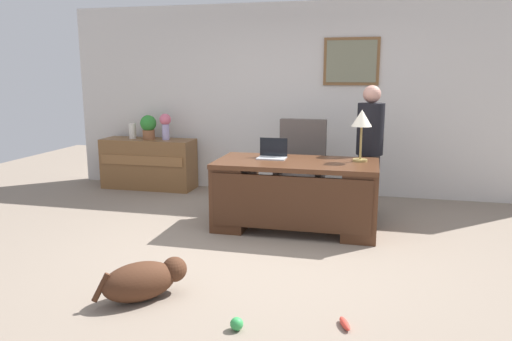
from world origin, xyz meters
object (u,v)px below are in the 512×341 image
(person_standing, at_px, (369,150))
(dog_toy_ball, at_px, (237,324))
(armchair, at_px, (301,170))
(potted_plant, at_px, (148,126))
(desk_lamp, at_px, (362,121))
(vase_with_flowers, at_px, (165,124))
(dog_toy_bone, at_px, (345,324))
(credenza, at_px, (149,164))
(dog_lying, at_px, (144,280))
(desk, at_px, (296,193))
(laptop, at_px, (273,153))
(vase_empty, at_px, (132,131))

(person_standing, xyz_separation_m, dog_toy_ball, (-0.81, -3.03, -0.77))
(armchair, bearing_deg, potted_plant, 166.72)
(desk_lamp, distance_m, vase_with_flowers, 3.15)
(armchair, relative_size, dog_toy_bone, 6.36)
(credenza, distance_m, desk_lamp, 3.51)
(dog_lying, relative_size, dog_toy_ball, 6.82)
(desk_lamp, bearing_deg, dog_toy_ball, -106.37)
(desk, height_order, dog_toy_ball, desk)
(desk, relative_size, potted_plant, 4.93)
(laptop, bearing_deg, vase_with_flowers, 145.43)
(armchair, height_order, person_standing, person_standing)
(potted_plant, bearing_deg, dog_toy_ball, -56.97)
(desk, xyz_separation_m, dog_lying, (-0.86, -1.99, -0.26))
(dog_toy_ball, bearing_deg, armchair, 90.67)
(dog_lying, bearing_deg, credenza, 115.16)
(desk, xyz_separation_m, vase_with_flowers, (-2.19, 1.46, 0.57))
(laptop, bearing_deg, potted_plant, 148.98)
(vase_empty, xyz_separation_m, dog_toy_bone, (3.40, -3.51, -0.84))
(dog_lying, bearing_deg, vase_with_flowers, 111.02)
(person_standing, distance_m, dog_toy_bone, 2.92)
(dog_toy_bone, bearing_deg, credenza, 131.94)
(laptop, bearing_deg, armchair, 73.43)
(credenza, xyz_separation_m, laptop, (2.18, -1.30, 0.45))
(person_standing, distance_m, vase_empty, 3.57)
(credenza, height_order, armchair, armchair)
(person_standing, xyz_separation_m, laptop, (-1.07, -0.60, 0.01))
(dog_lying, bearing_deg, potted_plant, 114.90)
(vase_with_flowers, relative_size, vase_empty, 1.66)
(vase_with_flowers, height_order, dog_toy_bone, vase_with_flowers)
(credenza, height_order, dog_toy_ball, credenza)
(laptop, relative_size, potted_plant, 0.89)
(vase_with_flowers, bearing_deg, dog_toy_bone, -50.84)
(armchair, relative_size, potted_plant, 3.16)
(armchair, bearing_deg, vase_with_flowers, 165.07)
(vase_empty, bearing_deg, dog_toy_ball, -54.20)
(desk, height_order, dog_lying, desk)
(armchair, relative_size, laptop, 3.56)
(laptop, distance_m, desk_lamp, 1.05)
(dog_lying, relative_size, dog_toy_bone, 3.47)
(person_standing, bearing_deg, vase_empty, 168.72)
(armchair, xyz_separation_m, potted_plant, (-2.39, 0.56, 0.45))
(credenza, relative_size, dog_lying, 2.25)
(potted_plant, bearing_deg, desk, -30.69)
(laptop, xyz_separation_m, dog_toy_ball, (0.26, -2.43, -0.78))
(person_standing, bearing_deg, laptop, -150.56)
(desk_lamp, relative_size, vase_with_flowers, 1.46)
(person_standing, distance_m, dog_toy_ball, 3.23)
(desk, relative_size, dog_lying, 2.86)
(vase_empty, relative_size, dog_toy_bone, 1.31)
(dog_lying, distance_m, laptop, 2.32)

